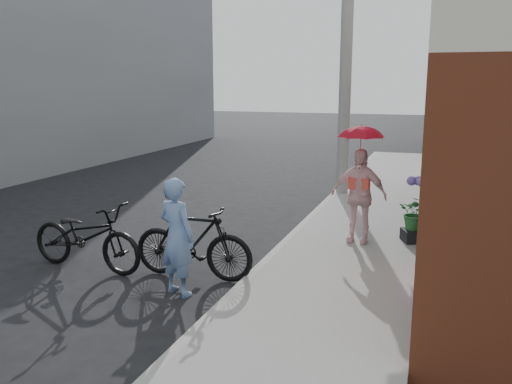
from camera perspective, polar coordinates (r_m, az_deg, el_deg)
The scene contains 11 objects.
ground at distance 8.08m, azimuth -6.77°, elevation -8.50°, with size 80.00×80.00×0.00m, color black.
sidewalk at distance 9.30m, azimuth 10.59°, elevation -5.52°, with size 2.20×24.00×0.12m, color gray.
curb at distance 9.53m, azimuth 3.66°, elevation -4.92°, with size 0.12×24.00×0.12m, color #9E9E99.
utility_pole at distance 13.02m, azimuth 9.49°, elevation 14.70°, with size 0.28×0.28×7.00m, color #9E9E99.
officer at distance 7.13m, azimuth -8.33°, elevation -4.68°, with size 0.57×0.38×1.57m, color #6F90C5.
bike_left at distance 8.44m, azimuth -17.45°, elevation -4.46°, with size 0.68×1.94×1.02m, color black.
bike_right at distance 7.74m, azimuth -6.66°, elevation -5.23°, with size 0.50×1.79×1.07m, color black.
kimono_woman at distance 9.14m, azimuth 10.75°, elevation -0.34°, with size 0.92×0.38×1.58m, color #FFD5DB.
parasol at distance 8.98m, azimuth 11.02°, elevation 6.60°, with size 0.73×0.73×0.64m, color red.
planter at distance 9.50m, azimuth 16.32°, elevation -4.43°, with size 0.38×0.38×0.20m, color black.
potted_plant at distance 9.40m, azimuth 16.46°, elevation -2.12°, with size 0.53×0.46×0.59m, color #2A6A30.
Camera 1 is at (3.38, -6.80, 2.78)m, focal length 38.00 mm.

